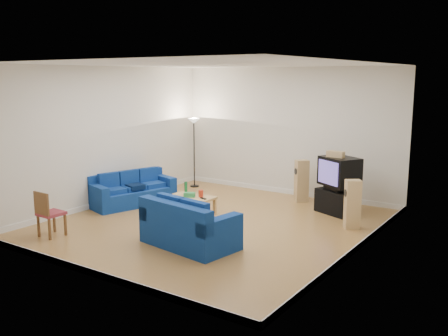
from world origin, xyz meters
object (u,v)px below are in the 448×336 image
Objects in this scene: coffee_table at (192,198)px; tv_stand at (336,202)px; sofa_three_seat at (131,193)px; sofa_loveseat at (188,229)px; television at (339,171)px.

tv_stand is at bearing 32.03° from coffee_table.
coffee_table is (1.60, 0.26, 0.04)m from sofa_three_seat.
sofa_loveseat is 1.77× the size of coffee_table.
television is at bearing 26.26° from tv_stand.
tv_stand reaches higher than coffee_table.
tv_stand is at bearing -146.70° from television.
tv_stand is (1.35, 3.52, -0.06)m from sofa_loveseat.
sofa_three_seat is 2.45× the size of tv_stand.
coffee_table is at bearing -125.13° from tv_stand.
sofa_three_seat is 2.06× the size of coffee_table.
television is (0.05, 0.00, 0.68)m from tv_stand.
sofa_loveseat is at bearing -88.15° from tv_stand.
coffee_table is 3.26m from television.
coffee_table is at bearing 134.13° from sofa_loveseat.
television reaches higher than tv_stand.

